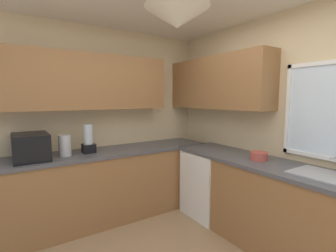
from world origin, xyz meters
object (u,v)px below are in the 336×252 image
(bowl, at_px, (259,156))
(blender_appliance, at_px, (88,140))
(dishwasher, at_px, (210,183))
(kettle, at_px, (65,146))
(sink_assembly, at_px, (332,177))
(microwave, at_px, (31,147))

(bowl, xyz_separation_m, blender_appliance, (-1.39, -1.48, 0.12))
(dishwasher, relative_size, kettle, 3.53)
(sink_assembly, relative_size, bowl, 3.41)
(microwave, xyz_separation_m, kettle, (0.02, 0.35, -0.02))
(dishwasher, xyz_separation_m, kettle, (-0.64, -1.73, 0.60))
(kettle, height_order, bowl, kettle)
(sink_assembly, xyz_separation_m, blender_appliance, (-2.12, -1.49, 0.15))
(blender_appliance, bearing_deg, sink_assembly, 34.99)
(kettle, height_order, sink_assembly, kettle)
(blender_appliance, bearing_deg, dishwasher, 65.51)
(microwave, bearing_deg, bowl, 56.59)
(dishwasher, relative_size, bowl, 4.72)
(kettle, relative_size, bowl, 1.34)
(microwave, bearing_deg, sink_assembly, 44.91)
(dishwasher, distance_m, blender_appliance, 1.72)
(dishwasher, distance_m, bowl, 0.90)
(microwave, bearing_deg, kettle, 86.73)
(dishwasher, bearing_deg, kettle, -110.32)
(kettle, distance_m, blender_appliance, 0.28)
(microwave, xyz_separation_m, blender_appliance, (0.00, 0.63, 0.02))
(sink_assembly, xyz_separation_m, bowl, (-0.73, -0.01, 0.03))
(kettle, relative_size, blender_appliance, 0.69)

